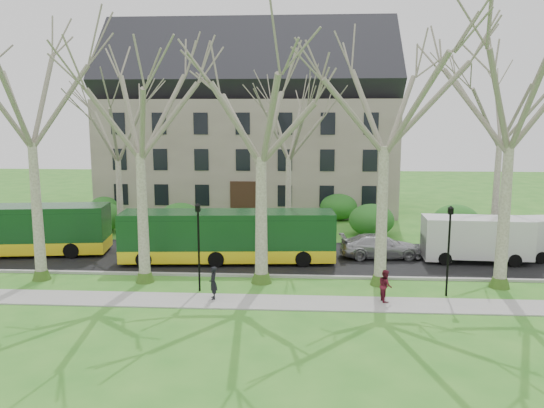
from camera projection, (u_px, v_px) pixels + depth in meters
The scene contains 15 objects.
ground at pixel (321, 287), 26.86m from camera, with size 120.00×120.00×0.00m, color #307822.
sidewalk at pixel (322, 303), 24.39m from camera, with size 70.00×2.00×0.06m, color gray.
road at pixel (318, 258), 32.27m from camera, with size 80.00×8.00×0.06m, color black.
curb at pixel (320, 277), 28.33m from camera, with size 80.00×0.25×0.14m, color #A5A39E.
building at pixel (250, 122), 49.57m from camera, with size 26.50×12.20×16.00m.
tree_row_verge at pixel (322, 148), 26.03m from camera, with size 49.00×7.00×14.00m.
tree_row_far at pixel (298, 154), 36.81m from camera, with size 33.00×7.00×12.00m.
lamp_row at pixel (322, 242), 25.46m from camera, with size 36.22×0.22×4.30m.
hedges at pixel (255, 216), 40.77m from camera, with size 30.60×8.60×2.00m.
bus_lead at pixel (3, 230), 32.71m from camera, with size 12.67×2.64×3.17m, color #113C18, non-canonical shape.
bus_follow at pixel (228, 236), 31.12m from camera, with size 12.41×2.59×3.10m, color #113C18, non-canonical shape.
sedan at pixel (380, 246), 32.18m from camera, with size 1.99×4.88×1.42m, color #9E9EA3.
van_a at pixel (476, 240), 31.20m from camera, with size 6.05×2.20×2.64m, color silver, non-canonical shape.
pedestrian_a at pixel (213, 283), 24.83m from camera, with size 0.56×0.37×1.55m, color black.
pedestrian_b at pixel (385, 285), 24.51m from camera, with size 0.73×0.56×1.49m, color #541320.
Camera 1 is at (-0.88, -25.93, 8.48)m, focal length 35.00 mm.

